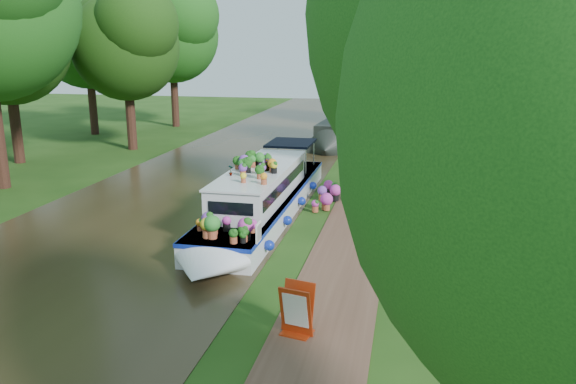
{
  "coord_description": "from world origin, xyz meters",
  "views": [
    {
      "loc": [
        2.82,
        -16.74,
        6.02
      ],
      "look_at": [
        -1.06,
        1.03,
        1.3
      ],
      "focal_mm": 35.0,
      "sensor_mm": 36.0,
      "label": 1
    }
  ],
  "objects_px": {
    "plant_boat": "(261,196)",
    "pedestrian_pink": "(379,122)",
    "sandwich_board": "(297,312)",
    "second_boat": "(334,136)"
  },
  "relations": [
    {
      "from": "sandwich_board",
      "to": "second_boat",
      "type": "bearing_deg",
      "value": 107.96
    },
    {
      "from": "plant_boat",
      "to": "second_boat",
      "type": "xyz_separation_m",
      "value": [
        0.5,
        15.78,
        -0.25
      ]
    },
    {
      "from": "plant_boat",
      "to": "sandwich_board",
      "type": "distance_m",
      "value": 8.52
    },
    {
      "from": "plant_boat",
      "to": "pedestrian_pink",
      "type": "bearing_deg",
      "value": 81.72
    },
    {
      "from": "second_boat",
      "to": "sandwich_board",
      "type": "relative_size",
      "value": 6.91
    },
    {
      "from": "plant_boat",
      "to": "sandwich_board",
      "type": "height_order",
      "value": "plant_boat"
    },
    {
      "from": "plant_boat",
      "to": "sandwich_board",
      "type": "relative_size",
      "value": 12.01
    },
    {
      "from": "second_boat",
      "to": "sandwich_board",
      "type": "bearing_deg",
      "value": -80.75
    },
    {
      "from": "plant_boat",
      "to": "sandwich_board",
      "type": "xyz_separation_m",
      "value": [
        2.93,
        -7.99,
        -0.31
      ]
    },
    {
      "from": "plant_boat",
      "to": "sandwich_board",
      "type": "bearing_deg",
      "value": -69.87
    }
  ]
}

